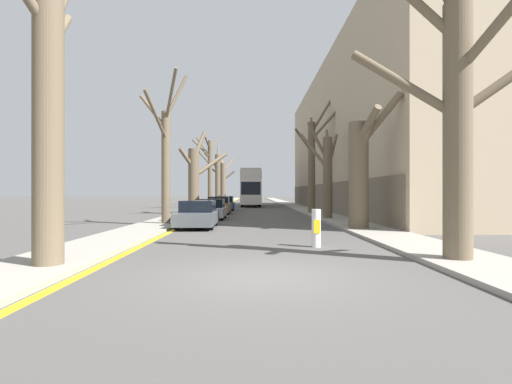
{
  "coord_description": "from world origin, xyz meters",
  "views": [
    {
      "loc": [
        -0.2,
        -8.18,
        1.73
      ],
      "look_at": [
        0.28,
        35.96,
        1.77
      ],
      "focal_mm": 28.0,
      "sensor_mm": 36.0,
      "label": 1
    }
  ],
  "objects_px": {
    "street_tree_left_1": "(166,157)",
    "parked_car_3": "(224,204)",
    "street_tree_left_2": "(195,178)",
    "street_tree_right_3": "(313,160)",
    "parked_car_2": "(219,206)",
    "street_tree_right_2": "(326,171)",
    "double_decker_bus": "(251,186)",
    "street_tree_right_0": "(456,114)",
    "street_tree_left_0": "(47,117)",
    "traffic_bollard": "(316,228)",
    "parked_car_0": "(198,215)",
    "street_tree_left_5": "(223,180)",
    "street_tree_right_1": "(360,169)",
    "parked_car_1": "(211,209)",
    "street_tree_left_4": "(217,177)",
    "street_tree_left_3": "(209,170)"
  },
  "relations": [
    {
      "from": "street_tree_right_3",
      "to": "traffic_bollard",
      "type": "relative_size",
      "value": 8.07
    },
    {
      "from": "street_tree_left_1",
      "to": "street_tree_right_0",
      "type": "distance_m",
      "value": 14.55
    },
    {
      "from": "street_tree_right_3",
      "to": "street_tree_right_2",
      "type": "bearing_deg",
      "value": -91.28
    },
    {
      "from": "street_tree_left_0",
      "to": "street_tree_left_2",
      "type": "xyz_separation_m",
      "value": [
        0.12,
        22.43,
        -0.53
      ]
    },
    {
      "from": "street_tree_left_2",
      "to": "parked_car_2",
      "type": "height_order",
      "value": "street_tree_left_2"
    },
    {
      "from": "street_tree_right_1",
      "to": "street_tree_right_0",
      "type": "bearing_deg",
      "value": -89.44
    },
    {
      "from": "street_tree_right_3",
      "to": "street_tree_left_4",
      "type": "bearing_deg",
      "value": 114.02
    },
    {
      "from": "street_tree_left_2",
      "to": "parked_car_2",
      "type": "xyz_separation_m",
      "value": [
        1.82,
        0.56,
        -2.24
      ]
    },
    {
      "from": "street_tree_right_2",
      "to": "parked_car_0",
      "type": "xyz_separation_m",
      "value": [
        -7.38,
        -5.72,
        -2.44
      ]
    },
    {
      "from": "parked_car_2",
      "to": "traffic_bollard",
      "type": "height_order",
      "value": "parked_car_2"
    },
    {
      "from": "street_tree_left_4",
      "to": "double_decker_bus",
      "type": "distance_m",
      "value": 5.62
    },
    {
      "from": "parked_car_0",
      "to": "street_tree_right_2",
      "type": "bearing_deg",
      "value": 37.74
    },
    {
      "from": "street_tree_left_4",
      "to": "street_tree_right_1",
      "type": "distance_m",
      "value": 36.57
    },
    {
      "from": "street_tree_right_0",
      "to": "parked_car_3",
      "type": "bearing_deg",
      "value": 104.86
    },
    {
      "from": "parked_car_0",
      "to": "street_tree_left_5",
      "type": "bearing_deg",
      "value": 92.44
    },
    {
      "from": "street_tree_left_5",
      "to": "street_tree_right_2",
      "type": "bearing_deg",
      "value": -76.66
    },
    {
      "from": "street_tree_left_1",
      "to": "street_tree_left_4",
      "type": "xyz_separation_m",
      "value": [
        -0.14,
        32.51,
        0.18
      ]
    },
    {
      "from": "street_tree_left_0",
      "to": "street_tree_right_2",
      "type": "relative_size",
      "value": 1.19
    },
    {
      "from": "street_tree_left_1",
      "to": "parked_car_3",
      "type": "xyz_separation_m",
      "value": [
        1.82,
        17.68,
        -2.92
      ]
    },
    {
      "from": "street_tree_left_1",
      "to": "street_tree_left_4",
      "type": "height_order",
      "value": "street_tree_left_4"
    },
    {
      "from": "street_tree_right_3",
      "to": "parked_car_1",
      "type": "bearing_deg",
      "value": -141.64
    },
    {
      "from": "double_decker_bus",
      "to": "street_tree_left_2",
      "type": "bearing_deg",
      "value": -103.19
    },
    {
      "from": "street_tree_left_2",
      "to": "traffic_bollard",
      "type": "height_order",
      "value": "street_tree_left_2"
    },
    {
      "from": "street_tree_right_3",
      "to": "parked_car_0",
      "type": "height_order",
      "value": "street_tree_right_3"
    },
    {
      "from": "street_tree_right_3",
      "to": "parked_car_1",
      "type": "relative_size",
      "value": 2.35
    },
    {
      "from": "street_tree_left_2",
      "to": "street_tree_right_2",
      "type": "bearing_deg",
      "value": -33.96
    },
    {
      "from": "street_tree_left_2",
      "to": "street_tree_right_3",
      "type": "height_order",
      "value": "street_tree_right_3"
    },
    {
      "from": "street_tree_right_2",
      "to": "double_decker_bus",
      "type": "height_order",
      "value": "street_tree_right_2"
    },
    {
      "from": "parked_car_2",
      "to": "parked_car_3",
      "type": "bearing_deg",
      "value": 90.0
    },
    {
      "from": "street_tree_left_2",
      "to": "street_tree_left_3",
      "type": "xyz_separation_m",
      "value": [
        -0.08,
        11.41,
        1.22
      ]
    },
    {
      "from": "parked_car_0",
      "to": "parked_car_3",
      "type": "bearing_deg",
      "value": 90.0
    },
    {
      "from": "street_tree_right_2",
      "to": "traffic_bollard",
      "type": "xyz_separation_m",
      "value": [
        -2.71,
        -12.65,
        -2.47
      ]
    },
    {
      "from": "street_tree_left_1",
      "to": "street_tree_left_5",
      "type": "height_order",
      "value": "street_tree_left_1"
    },
    {
      "from": "street_tree_right_1",
      "to": "traffic_bollard",
      "type": "xyz_separation_m",
      "value": [
        -2.87,
        -5.36,
        -2.16
      ]
    },
    {
      "from": "street_tree_left_0",
      "to": "parked_car_2",
      "type": "distance_m",
      "value": 23.24
    },
    {
      "from": "traffic_bollard",
      "to": "street_tree_left_2",
      "type": "bearing_deg",
      "value": 109.03
    },
    {
      "from": "street_tree_right_0",
      "to": "traffic_bollard",
      "type": "distance_m",
      "value": 5.14
    },
    {
      "from": "street_tree_left_2",
      "to": "street_tree_right_1",
      "type": "height_order",
      "value": "street_tree_left_2"
    },
    {
      "from": "street_tree_right_2",
      "to": "double_decker_bus",
      "type": "relative_size",
      "value": 0.51
    },
    {
      "from": "street_tree_left_0",
      "to": "street_tree_right_3",
      "type": "relative_size",
      "value": 0.76
    },
    {
      "from": "street_tree_left_5",
      "to": "street_tree_right_1",
      "type": "bearing_deg",
      "value": -78.5
    },
    {
      "from": "street_tree_left_3",
      "to": "parked_car_2",
      "type": "height_order",
      "value": "street_tree_left_3"
    },
    {
      "from": "street_tree_left_1",
      "to": "traffic_bollard",
      "type": "relative_size",
      "value": 6.68
    },
    {
      "from": "street_tree_right_1",
      "to": "parked_car_2",
      "type": "distance_m",
      "value": 16.09
    },
    {
      "from": "street_tree_left_5",
      "to": "street_tree_left_3",
      "type": "bearing_deg",
      "value": -89.96
    },
    {
      "from": "street_tree_left_1",
      "to": "double_decker_bus",
      "type": "bearing_deg",
      "value": 81.53
    },
    {
      "from": "street_tree_left_1",
      "to": "parked_car_1",
      "type": "relative_size",
      "value": 1.94
    },
    {
      "from": "double_decker_bus",
      "to": "street_tree_left_1",
      "type": "bearing_deg",
      "value": -98.47
    },
    {
      "from": "parked_car_0",
      "to": "street_tree_right_0",
      "type": "bearing_deg",
      "value": -52.25
    },
    {
      "from": "street_tree_right_1",
      "to": "traffic_bollard",
      "type": "height_order",
      "value": "street_tree_right_1"
    }
  ]
}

